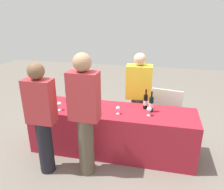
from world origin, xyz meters
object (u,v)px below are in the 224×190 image
Objects in this scene: wine_bottle_0 at (68,95)px; wine_bottle_1 at (83,97)px; wine_glass_3 at (90,106)px; wine_glass_1 at (59,104)px; wine_glass_4 at (118,109)px; wine_glass_2 at (77,106)px; wine_bottle_2 at (146,102)px; wine_glass_0 at (52,101)px; guest_0 at (42,116)px; wine_glass_5 at (149,109)px; guest_1 at (85,113)px; server_pouring at (138,94)px; wine_bottle_3 at (151,104)px; menu_board at (166,112)px.

wine_bottle_0 is 0.28m from wine_bottle_1.
wine_bottle_0 reaches higher than wine_glass_3.
wine_glass_1 is 0.92m from wine_glass_4.
wine_glass_1 is 1.08× the size of wine_glass_2.
wine_bottle_2 is at bearing 18.64° from wine_glass_2.
wine_glass_0 is 1.04× the size of wine_glass_2.
wine_bottle_1 is at bearing 93.30° from wine_glass_2.
wine_glass_5 is at bearing 23.54° from guest_0.
wine_glass_0 is 0.47m from wine_glass_2.
guest_1 is at bearing -34.56° from wine_glass_0.
wine_glass_1 is at bearing 87.76° from guest_0.
wine_glass_1 is 0.70m from guest_1.
wine_glass_0 is at bearing -121.49° from wine_bottle_0.
wine_glass_2 is (0.29, 0.01, -0.01)m from wine_glass_1.
guest_0 is (-1.33, -0.85, 0.01)m from wine_bottle_2.
wine_bottle_1 is (0.28, -0.02, -0.01)m from wine_bottle_0.
server_pouring is (0.23, 0.68, -0.01)m from wine_glass_4.
wine_glass_5 is (1.09, 0.11, 0.01)m from wine_glass_2.
guest_1 is (0.57, -0.77, 0.09)m from wine_bottle_0.
wine_glass_3 is 1.08× the size of wine_glass_5.
wine_bottle_1 is 2.11× the size of wine_glass_5.
wine_bottle_3 is 1.14m from wine_glass_2.
wine_bottle_1 is at bearing 22.00° from server_pouring.
wine_glass_4 is 0.89× the size of wine_glass_5.
wine_glass_0 is 1.08× the size of wine_glass_4.
wine_glass_4 is at bearing -17.38° from wine_bottle_0.
wine_glass_4 is (-0.48, -0.19, -0.04)m from wine_bottle_3.
wine_glass_4 is at bearing -158.47° from wine_bottle_3.
wine_bottle_0 is at bearing 175.90° from wine_bottle_3.
wine_bottle_0 is 1.84m from menu_board.
wine_bottle_0 is at bearing 170.07° from wine_glass_5.
wine_glass_3 is 1.22× the size of wine_glass_4.
guest_1 is at bearing -118.01° from menu_board.
wine_bottle_0 is 2.29× the size of wine_glass_5.
wine_bottle_3 is 2.39× the size of wine_glass_5.
wine_bottle_0 is 0.18× the size of guest_1.
wine_glass_5 is at bearing -72.69° from wine_bottle_2.
wine_glass_5 is at bearing -11.42° from wine_bottle_1.
wine_glass_0 is at bearing 178.38° from wine_glass_4.
guest_0 reaches higher than wine_bottle_3.
wine_glass_2 is 0.22m from wine_glass_3.
wine_glass_3 is 0.17× the size of menu_board.
wine_bottle_3 reaches higher than wine_glass_4.
wine_bottle_2 is 2.36× the size of wine_glass_1.
guest_0 is (-1.42, -0.76, 0.01)m from wine_bottle_3.
wine_glass_3 is 0.43m from guest_1.
server_pouring reaches higher than wine_glass_5.
wine_bottle_2 is 0.13m from wine_bottle_3.
wine_glass_3 is at bearing -54.47° from wine_bottle_1.
guest_0 is 0.93× the size of guest_1.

